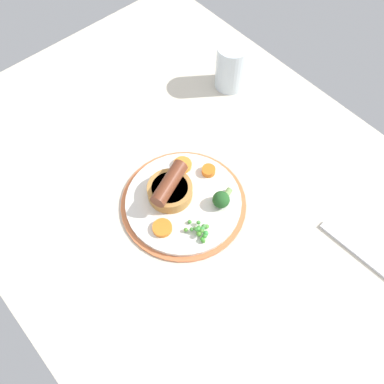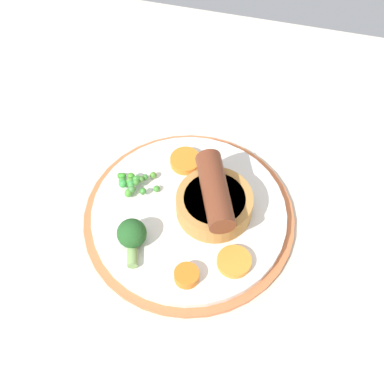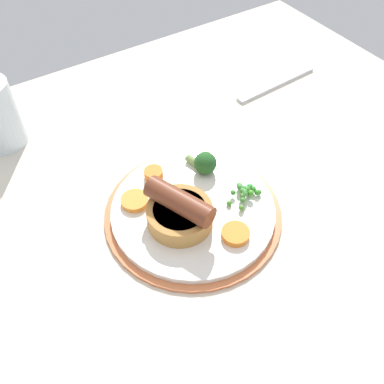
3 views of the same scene
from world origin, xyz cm
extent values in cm
cube|color=beige|center=(0.00, 0.00, 1.50)|extent=(110.00, 80.00, 3.00)
cylinder|color=#CC6B3D|center=(-1.62, 3.94, 3.25)|extent=(24.59, 24.59, 0.50)
cylinder|color=silver|center=(-1.62, 3.94, 3.70)|extent=(22.62, 22.62, 1.40)
cylinder|color=#BC8442|center=(1.11, 4.98, 5.75)|extent=(8.77, 8.77, 2.69)
cylinder|color=#472614|center=(1.11, 4.98, 6.94)|extent=(7.01, 7.01, 0.30)
cylinder|color=brown|center=(1.11, 4.98, 8.57)|extent=(6.25, 9.86, 2.96)
sphere|color=#3F9238|center=(-7.42, 5.23, 5.26)|extent=(0.77, 0.77, 0.77)
sphere|color=#439429|center=(-9.29, 6.79, 5.48)|extent=(0.91, 0.91, 0.91)
sphere|color=#3A8327|center=(-10.70, 6.95, 4.94)|extent=(0.76, 0.76, 0.76)
sphere|color=#4A9531|center=(-9.01, 4.68, 5.23)|extent=(0.86, 0.86, 0.86)
sphere|color=#42952D|center=(-9.04, 4.55, 5.17)|extent=(0.82, 0.82, 0.82)
sphere|color=#4C8C2E|center=(-6.90, 7.90, 4.98)|extent=(0.80, 0.80, 0.80)
sphere|color=#468A30|center=(-9.18, 6.06, 5.60)|extent=(0.95, 0.95, 0.95)
sphere|color=#43833E|center=(-8.73, 5.08, 5.42)|extent=(0.90, 0.90, 0.90)
sphere|color=green|center=(-10.22, 6.19, 5.19)|extent=(0.85, 0.85, 0.85)
sphere|color=#4D8438|center=(-8.01, 6.64, 5.54)|extent=(0.76, 0.76, 0.76)
sphere|color=#358C3B|center=(-8.98, 5.73, 5.59)|extent=(0.92, 0.92, 0.92)
sphere|color=#4A963A|center=(-8.87, 5.44, 5.45)|extent=(0.77, 0.77, 0.77)
sphere|color=#408434|center=(-7.45, 5.18, 5.24)|extent=(0.73, 0.73, 0.73)
sphere|color=#3F8735|center=(-7.68, 7.13, 5.34)|extent=(0.77, 0.77, 0.77)
sphere|color=#3E8433|center=(-8.44, 6.01, 5.72)|extent=(0.84, 0.84, 0.84)
sphere|color=green|center=(-8.41, 6.55, 5.68)|extent=(0.83, 0.83, 0.83)
sphere|color=green|center=(-8.54, 6.34, 5.76)|extent=(0.85, 0.85, 0.85)
sphere|color=green|center=(-9.99, 5.70, 5.31)|extent=(0.99, 0.99, 0.99)
sphere|color=#359128|center=(-10.38, 6.91, 5.07)|extent=(0.80, 0.80, 0.80)
sphere|color=green|center=(-9.30, 6.70, 5.41)|extent=(0.74, 0.74, 0.74)
sphere|color=#428E33|center=(-6.06, 6.23, 4.79)|extent=(0.79, 0.79, 0.79)
sphere|color=#235623|center=(-6.94, -0.96, 6.07)|extent=(3.34, 3.34, 3.34)
cylinder|color=#7A9E56|center=(-6.33, -3.12, 4.98)|extent=(1.80, 2.71, 1.17)
cylinder|color=orange|center=(4.65, -1.20, 4.81)|extent=(4.68, 4.68, 0.82)
cylinder|color=orange|center=(0.02, -4.11, 5.04)|extent=(3.53, 3.53, 1.27)
cylinder|color=orange|center=(-3.68, 10.89, 4.86)|extent=(5.00, 5.00, 0.93)
cube|color=silver|center=(-31.47, -13.50, 3.30)|extent=(18.06, 2.55, 0.60)
cylinder|color=silver|center=(15.75, -25.22, 8.47)|extent=(6.99, 6.99, 10.94)
camera|label=1|loc=(-33.56, 29.73, 76.40)|focal=40.00mm
camera|label=2|loc=(7.45, -33.90, 67.22)|focal=60.00mm
camera|label=3|loc=(18.57, 35.04, 49.97)|focal=40.00mm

